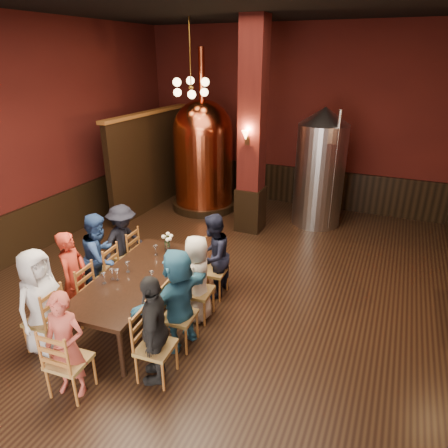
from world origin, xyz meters
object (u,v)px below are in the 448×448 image
at_px(copper_kettle, 203,154).
at_px(steel_vessel, 320,168).
at_px(person_0, 40,301).
at_px(rose_vase, 167,239).
at_px(person_2, 100,257).
at_px(dining_table, 136,279).
at_px(person_1, 74,278).

height_order(copper_kettle, steel_vessel, copper_kettle).
xyz_separation_m(person_0, rose_vase, (0.78, 1.96, 0.21)).
height_order(person_0, person_2, person_0).
xyz_separation_m(copper_kettle, rose_vase, (1.24, -3.86, -0.48)).
relative_size(dining_table, person_0, 1.65).
height_order(steel_vessel, rose_vase, steel_vessel).
bearing_deg(copper_kettle, rose_vase, -72.17).
distance_m(dining_table, person_0, 1.31).
bearing_deg(steel_vessel, person_0, -112.46).
xyz_separation_m(dining_table, copper_kettle, (-1.23, 4.76, 0.75)).
bearing_deg(person_0, copper_kettle, 5.06).
relative_size(person_0, rose_vase, 4.67).
relative_size(person_1, rose_vase, 4.58).
relative_size(dining_table, person_2, 1.65).
relative_size(dining_table, copper_kettle, 0.63).
bearing_deg(steel_vessel, person_2, -118.99).
xyz_separation_m(person_0, person_2, (-0.10, 1.33, -0.00)).
bearing_deg(person_0, person_1, 4.99).
bearing_deg(person_2, steel_vessel, -44.47).
distance_m(steel_vessel, rose_vase, 4.36).
bearing_deg(steel_vessel, dining_table, -109.09).
relative_size(copper_kettle, rose_vase, 12.29).
height_order(person_1, rose_vase, person_1).
bearing_deg(dining_table, copper_kettle, 100.05).
height_order(person_0, steel_vessel, steel_vessel).
distance_m(person_1, copper_kettle, 5.22).
height_order(dining_table, copper_kettle, copper_kettle).
bearing_deg(rose_vase, person_2, -144.31).
bearing_deg(dining_table, rose_vase, 84.95).
xyz_separation_m(copper_kettle, steel_vessel, (2.93, 0.14, -0.07)).
distance_m(person_0, person_1, 0.67).
xyz_separation_m(person_2, steel_vessel, (2.57, 4.64, 0.62)).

